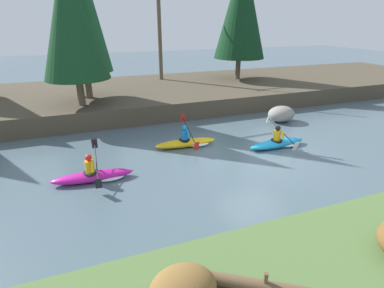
% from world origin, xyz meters
% --- Properties ---
extents(ground_plane, '(90.00, 90.00, 0.00)m').
position_xyz_m(ground_plane, '(0.00, 0.00, 0.00)').
color(ground_plane, '#4C606B').
extents(riverbank_far, '(44.00, 9.58, 1.01)m').
position_xyz_m(riverbank_far, '(0.00, 10.24, 0.50)').
color(riverbank_far, '#4C4233').
rests_on(riverbank_far, ground).
extents(conifer_tree_mid_left, '(3.22, 3.22, 6.95)m').
position_xyz_m(conifer_tree_mid_left, '(-6.24, 6.98, 5.16)').
color(conifer_tree_mid_left, brown).
rests_on(conifer_tree_mid_left, riverbank_far).
extents(conifer_tree_mid_right, '(3.68, 3.68, 8.47)m').
position_xyz_m(conifer_tree_mid_right, '(5.07, 10.90, 6.00)').
color(conifer_tree_mid_right, brown).
rests_on(conifer_tree_mid_right, riverbank_far).
extents(bare_tree_upstream, '(4.22, 4.17, 7.71)m').
position_xyz_m(bare_tree_upstream, '(-6.26, 9.13, 4.63)').
color(bare_tree_upstream, '#7A664C').
rests_on(bare_tree_upstream, riverbank_far).
extents(bare_tree_mid_upstream, '(4.14, 4.09, 7.55)m').
position_xyz_m(bare_tree_mid_upstream, '(-0.38, 12.80, 4.56)').
color(bare_tree_mid_upstream, brown).
rests_on(bare_tree_mid_upstream, riverbank_far).
extents(shrub_clump_second, '(1.17, 0.98, 0.64)m').
position_xyz_m(shrub_clump_second, '(-5.04, -5.83, 0.93)').
color(shrub_clump_second, brown).
rests_on(shrub_clump_second, riverbank_near).
extents(kayaker_lead, '(2.78, 2.07, 1.20)m').
position_xyz_m(kayaker_lead, '(1.60, 0.58, 0.20)').
color(kayaker_lead, '#1993D6').
rests_on(kayaker_lead, ground).
extents(kayaker_middle, '(2.78, 2.07, 1.20)m').
position_xyz_m(kayaker_middle, '(-2.12, 2.04, 0.20)').
color(kayaker_middle, yellow).
rests_on(kayaker_middle, ground).
extents(kayaker_trailing, '(2.78, 2.07, 1.20)m').
position_xyz_m(kayaker_trailing, '(-6.12, 0.30, 0.20)').
color(kayaker_trailing, '#C61999').
rests_on(kayaker_trailing, ground).
extents(boulder_midstream, '(1.51, 1.18, 0.85)m').
position_xyz_m(boulder_midstream, '(3.83, 3.55, 0.43)').
color(boulder_midstream, gray).
rests_on(boulder_midstream, ground).
extents(driftwood_log, '(1.86, 1.32, 0.44)m').
position_xyz_m(driftwood_log, '(-3.77, -6.04, 0.74)').
color(driftwood_log, brown).
rests_on(driftwood_log, riverbank_near).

